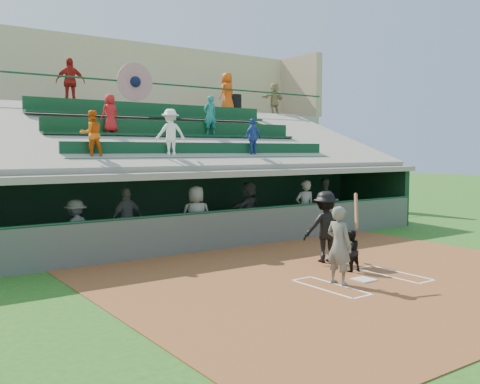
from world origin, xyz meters
TOP-DOWN VIEW (x-y plane):
  - ground at (0.00, 0.00)m, footprint 100.00×100.00m
  - dirt_slab at (0.00, 0.50)m, footprint 11.00×9.00m
  - home_plate at (0.00, 0.00)m, footprint 0.43×0.43m
  - batters_box_chalk at (0.00, 0.00)m, footprint 2.65×1.85m
  - dugout_floor at (0.00, 6.75)m, footprint 16.00×3.50m
  - concourse_slab at (0.00, 13.50)m, footprint 20.00×3.00m
  - grandstand at (-0.01, 10.51)m, footprint 20.40×10.40m
  - batter_at_plate at (-0.70, 0.07)m, footprint 0.86×0.75m
  - catcher at (0.41, 0.78)m, footprint 0.53×0.45m
  - home_umpire at (0.70, 1.92)m, footprint 1.34×1.03m
  - dugout_bench at (-0.22, 7.96)m, footprint 13.02×5.99m
  - dugout_player_a at (-4.43, 6.01)m, footprint 1.14×0.86m
  - dugout_player_b at (-2.82, 6.41)m, footprint 1.12×0.68m
  - dugout_player_c at (-1.14, 5.33)m, footprint 1.04×0.84m
  - dugout_player_d at (1.92, 6.94)m, footprint 1.70×1.23m
  - dugout_player_e at (3.04, 5.30)m, footprint 0.76×0.59m
  - dugout_player_f at (5.37, 6.82)m, footprint 0.99×0.84m
  - trash_bin at (5.63, 13.15)m, footprint 0.62×0.62m
  - concourse_staff_a at (-2.26, 12.91)m, footprint 1.18×0.77m
  - concourse_staff_b at (4.60, 12.26)m, footprint 1.01×0.82m
  - concourse_staff_c at (7.49, 12.48)m, footprint 1.51×0.69m

SIDE VIEW (x-z plane):
  - ground at x=0.00m, z-range 0.00..0.00m
  - dirt_slab at x=0.00m, z-range 0.00..0.02m
  - dugout_floor at x=0.00m, z-range 0.00..0.04m
  - batters_box_chalk at x=0.00m, z-range 0.02..0.03m
  - home_plate at x=0.00m, z-range 0.02..0.05m
  - dugout_bench at x=-0.22m, z-range 0.04..0.46m
  - catcher at x=0.41m, z-range 0.02..1.01m
  - dugout_player_a at x=-4.43m, z-range 0.04..1.60m
  - batter_at_plate at x=-0.70m, z-range -0.10..1.85m
  - dugout_player_f at x=5.37m, z-range 0.04..1.81m
  - dugout_player_d at x=1.92m, z-range 0.04..1.81m
  - home_umpire at x=0.70m, z-range 0.02..1.85m
  - dugout_player_b at x=-2.82m, z-range 0.04..1.83m
  - dugout_player_c at x=-1.14m, z-range 0.04..1.88m
  - dugout_player_e at x=3.04m, z-range 0.04..1.90m
  - grandstand at x=-0.01m, z-range -1.64..6.16m
  - concourse_slab at x=0.00m, z-range 0.00..4.60m
  - trash_bin at x=5.63m, z-range 4.60..5.54m
  - concourse_staff_c at x=7.49m, z-range 4.60..6.17m
  - concourse_staff_b at x=4.60m, z-range 4.60..6.39m
  - concourse_staff_a at x=-2.26m, z-range 4.60..6.46m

